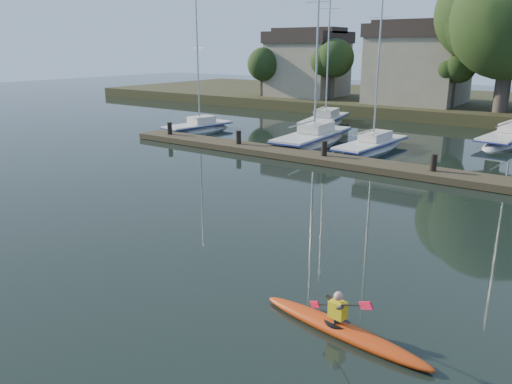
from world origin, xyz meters
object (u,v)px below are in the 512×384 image
Objects in this scene: dock at (375,166)px; sailboat_1 at (312,146)px; sailboat_0 at (198,133)px; sailboat_2 at (371,153)px; sailboat_5 at (324,127)px; sailboat_6 at (510,144)px; kayak at (342,327)px.

dock is 7.86m from sailboat_1.
sailboat_0 is 0.79× the size of sailboat_2.
sailboat_1 is 8.26m from sailboat_5.
sailboat_0 reaches higher than dock.
sailboat_6 reaches higher than sailboat_1.
kayak is at bearing -61.79° from sailboat_1.
sailboat_6 reaches higher than sailboat_2.
sailboat_2 is (-7.80, 19.88, -0.34)m from kayak.
sailboat_6 is (6.54, 8.37, -0.02)m from sailboat_2.
sailboat_1 is at bearing -174.60° from sailboat_2.
sailboat_6 is (13.84, 0.85, 0.01)m from sailboat_5.
kayak is at bearing -32.98° from sailboat_0.
kayak is at bearing -80.45° from sailboat_6.
kayak is 31.28m from sailboat_5.
sailboat_2 is 10.62m from sailboat_6.
sailboat_0 is 0.69× the size of sailboat_5.
sailboat_2 is at bearing 115.09° from dock.
dock is 13.80m from sailboat_6.
dock is 2.11× the size of sailboat_6.
sailboat_0 is 13.74m from sailboat_2.
sailboat_2 is (13.72, 0.83, 0.01)m from sailboat_0.
sailboat_1 reaches higher than sailboat_2.
kayak is 21.36m from sailboat_2.
sailboat_5 reaches higher than sailboat_2.
sailboat_2 is (4.12, 0.11, 0.04)m from sailboat_1.
sailboat_6 reaches higher than kayak.
sailboat_1 reaches higher than dock.
sailboat_1 is 4.13m from sailboat_2.
kayak is 0.41× the size of sailboat_0.
sailboat_5 is at bearing 60.95° from sailboat_0.
sailboat_5 is 0.96× the size of sailboat_6.
dock is at bearing -61.06° from sailboat_2.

